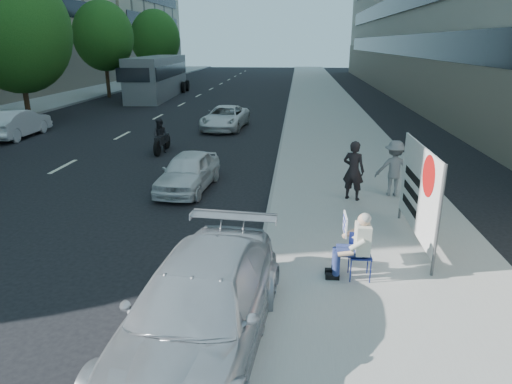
# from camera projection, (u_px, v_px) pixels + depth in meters

# --- Properties ---
(ground) EXTENTS (160.00, 160.00, 0.00)m
(ground) POSITION_uv_depth(u_px,v_px,m) (182.00, 281.00, 8.85)
(ground) COLOR black
(ground) RESTS_ON ground
(near_sidewalk) EXTENTS (5.00, 120.00, 0.15)m
(near_sidewalk) POSITION_uv_depth(u_px,v_px,m) (328.00, 118.00, 27.40)
(near_sidewalk) COLOR #98958E
(near_sidewalk) RESTS_ON ground
(far_sidewalk) EXTENTS (4.50, 120.00, 0.15)m
(far_sidewalk) POSITION_uv_depth(u_px,v_px,m) (2.00, 113.00, 29.19)
(far_sidewalk) COLOR #98958E
(far_sidewalk) RESTS_ON ground
(tree_far_c) EXTENTS (6.00, 6.00, 8.47)m
(tree_far_c) POSITION_uv_depth(u_px,v_px,m) (16.00, 31.00, 25.49)
(tree_far_c) COLOR #382616
(tree_far_c) RESTS_ON ground
(tree_far_d) EXTENTS (4.80, 4.80, 7.65)m
(tree_far_d) POSITION_uv_depth(u_px,v_px,m) (103.00, 36.00, 36.89)
(tree_far_d) COLOR #382616
(tree_far_d) RESTS_ON ground
(tree_far_e) EXTENTS (5.40, 5.40, 7.89)m
(tree_far_e) POSITION_uv_depth(u_px,v_px,m) (155.00, 39.00, 50.17)
(tree_far_e) COLOR #382616
(tree_far_e) RESTS_ON ground
(seated_protester) EXTENTS (0.83, 1.11, 1.31)m
(seated_protester) POSITION_uv_depth(u_px,v_px,m) (355.00, 242.00, 8.47)
(seated_protester) COLOR navy
(seated_protester) RESTS_ON near_sidewalk
(jogger) EXTENTS (1.08, 0.67, 1.62)m
(jogger) POSITION_uv_depth(u_px,v_px,m) (394.00, 168.00, 13.09)
(jogger) COLOR slate
(jogger) RESTS_ON near_sidewalk
(pedestrian_woman) EXTENTS (0.73, 0.62, 1.69)m
(pedestrian_woman) POSITION_uv_depth(u_px,v_px,m) (354.00, 170.00, 12.75)
(pedestrian_woman) COLOR black
(pedestrian_woman) RESTS_ON near_sidewalk
(protest_banner) EXTENTS (0.08, 3.06, 2.20)m
(protest_banner) POSITION_uv_depth(u_px,v_px,m) (418.00, 189.00, 9.77)
(protest_banner) COLOR #4C4C4C
(protest_banner) RESTS_ON near_sidewalk
(parked_sedan) EXTENTS (2.38, 4.96, 1.39)m
(parked_sedan) POSITION_uv_depth(u_px,v_px,m) (199.00, 308.00, 6.67)
(parked_sedan) COLOR #B8BAC0
(parked_sedan) RESTS_ON ground
(white_sedan_near) EXTENTS (1.65, 3.52, 1.17)m
(white_sedan_near) POSITION_uv_depth(u_px,v_px,m) (188.00, 171.00, 14.19)
(white_sedan_near) COLOR silver
(white_sedan_near) RESTS_ON ground
(white_sedan_mid) EXTENTS (1.53, 4.14, 1.35)m
(white_sedan_mid) POSITION_uv_depth(u_px,v_px,m) (17.00, 123.00, 22.05)
(white_sedan_mid) COLOR silver
(white_sedan_mid) RESTS_ON ground
(white_sedan_far) EXTENTS (2.34, 4.46, 1.20)m
(white_sedan_far) POSITION_uv_depth(u_px,v_px,m) (225.00, 118.00, 24.24)
(white_sedan_far) COLOR silver
(white_sedan_far) RESTS_ON ground
(motorcycle) EXTENTS (0.71, 2.04, 1.42)m
(motorcycle) POSITION_uv_depth(u_px,v_px,m) (161.00, 138.00, 18.94)
(motorcycle) COLOR black
(motorcycle) RESTS_ON ground
(bus) EXTENTS (3.26, 12.18, 3.30)m
(bus) POSITION_uv_depth(u_px,v_px,m) (158.00, 77.00, 38.20)
(bus) COLOR slate
(bus) RESTS_ON ground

